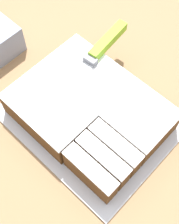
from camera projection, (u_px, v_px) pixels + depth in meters
ground_plane at (87, 198)px, 1.53m from camera, size 8.00×8.00×0.00m
countertop at (87, 168)px, 1.13m from camera, size 1.40×1.10×0.91m
cake_board at (90, 120)px, 0.71m from camera, size 0.28×0.36×0.01m
cake at (89, 111)px, 0.68m from camera, size 0.24×0.31×0.07m
knife at (100, 50)px, 0.70m from camera, size 0.29×0.06×0.02m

